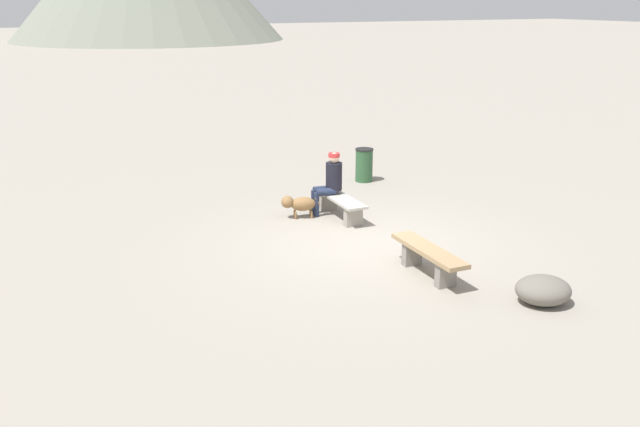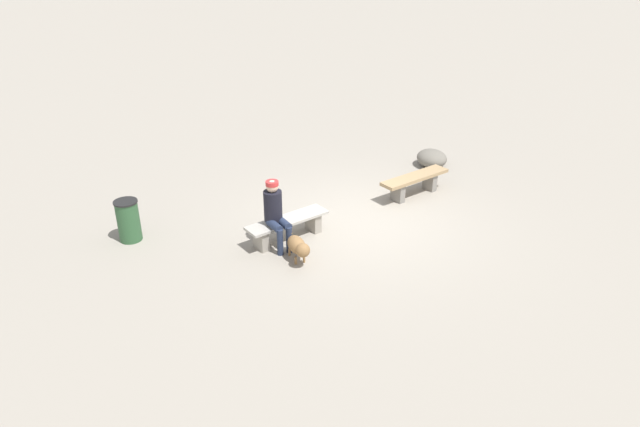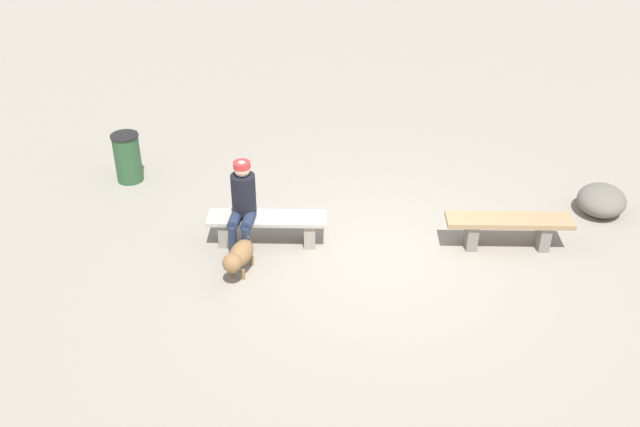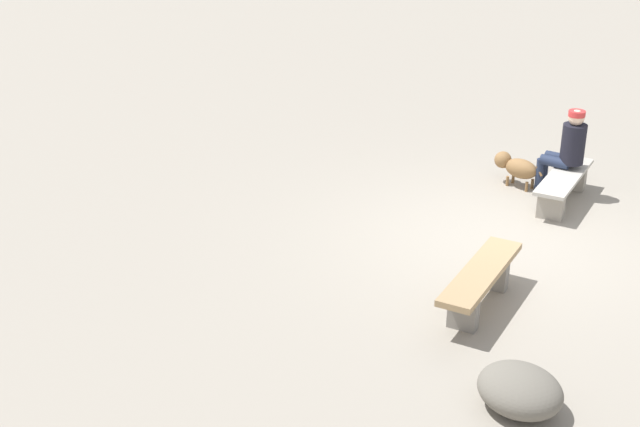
% 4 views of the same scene
% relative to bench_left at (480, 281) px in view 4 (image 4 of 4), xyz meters
% --- Properties ---
extents(ground, '(210.00, 210.00, 0.06)m').
position_rel_bench_left_xyz_m(ground, '(1.76, 0.22, -0.36)').
color(ground, gray).
extents(bench_left, '(1.73, 0.44, 0.46)m').
position_rel_bench_left_xyz_m(bench_left, '(0.00, 0.00, 0.00)').
color(bench_left, gray).
rests_on(bench_left, ground).
extents(bench_right, '(1.65, 0.47, 0.43)m').
position_rel_bench_left_xyz_m(bench_right, '(3.32, -0.14, -0.04)').
color(bench_right, gray).
rests_on(bench_right, ground).
extents(seated_person, '(0.38, 0.63, 1.28)m').
position_rel_bench_left_xyz_m(seated_person, '(3.63, -0.07, 0.40)').
color(seated_person, black).
rests_on(seated_person, ground).
extents(dog, '(0.42, 0.77, 0.47)m').
position_rel_bench_left_xyz_m(dog, '(3.65, 0.63, -0.03)').
color(dog, olive).
rests_on(dog, ground).
extents(boulder, '(0.95, 1.00, 0.41)m').
position_rel_bench_left_xyz_m(boulder, '(-1.61, -0.90, -0.12)').
color(boulder, '#6B665B').
rests_on(boulder, ground).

